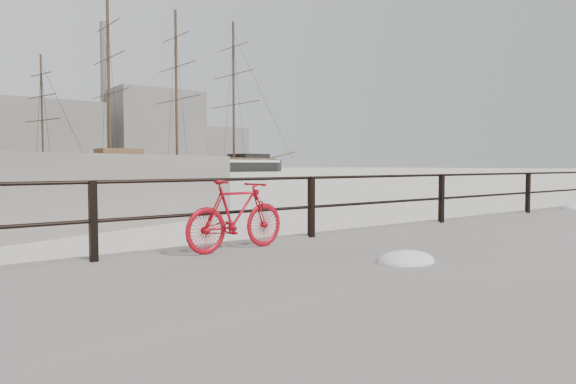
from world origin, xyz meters
TOP-DOWN VIEW (x-y plane):
  - ground at (0.00, 0.00)m, footprint 400.00×400.00m
  - guardrail at (0.00, -0.15)m, footprint 28.00×0.10m
  - bicycle at (-5.17, -0.52)m, footprint 1.65×0.40m
  - barque_black at (36.30, 89.22)m, footprint 59.91×20.60m
  - schooner_mid at (3.69, 79.90)m, footprint 29.05×17.36m
  - industrial_west at (20.00, 140.00)m, footprint 32.00×18.00m
  - industrial_mid at (55.00, 145.00)m, footprint 26.00×20.00m
  - industrial_east at (78.00, 150.00)m, footprint 20.00×16.00m
  - smokestack at (42.00, 150.00)m, footprint 2.80×2.80m

SIDE VIEW (x-z plane):
  - ground at x=0.00m, z-range 0.00..0.00m
  - barque_black at x=36.30m, z-range -16.87..16.87m
  - schooner_mid at x=3.69m, z-range -9.84..9.84m
  - bicycle at x=-5.17m, z-range 0.35..1.34m
  - guardrail at x=0.00m, z-range 0.35..1.35m
  - industrial_east at x=78.00m, z-range 0.00..14.00m
  - industrial_west at x=20.00m, z-range 0.00..18.00m
  - industrial_mid at x=55.00m, z-range 0.00..24.00m
  - smokestack at x=42.00m, z-range 0.00..44.00m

